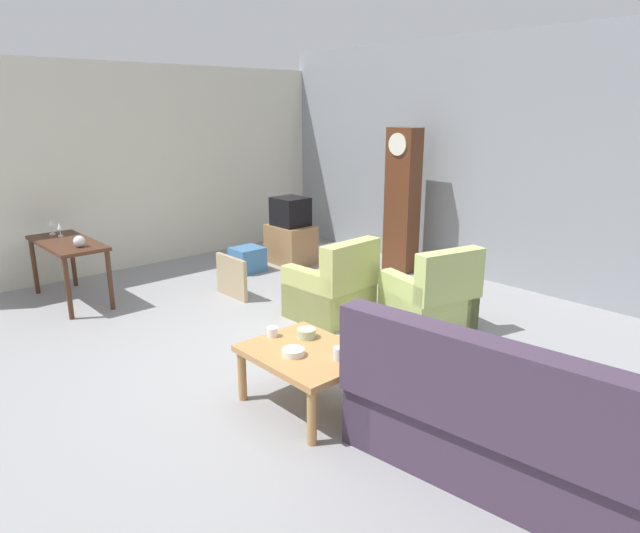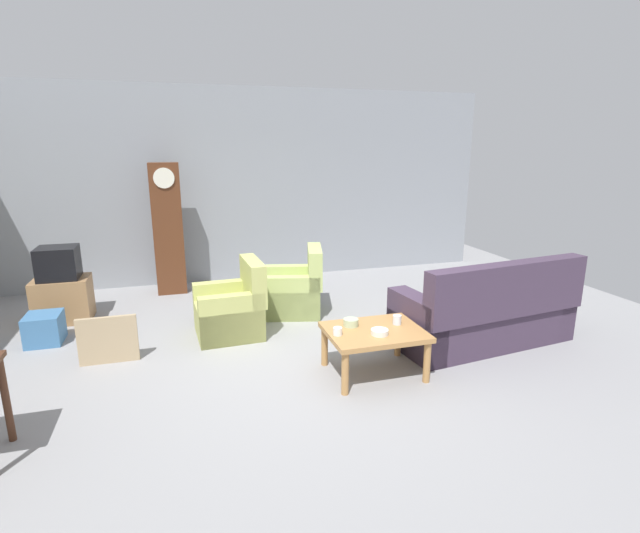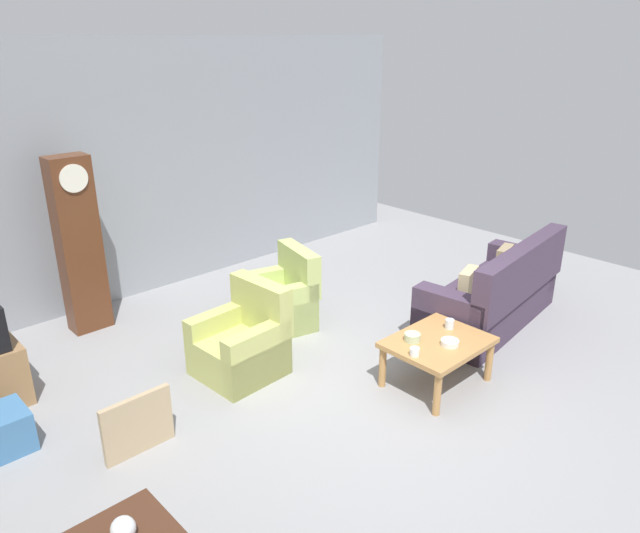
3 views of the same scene
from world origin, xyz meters
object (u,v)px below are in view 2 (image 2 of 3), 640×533
at_px(armchair_olive_near, 232,311).
at_px(cup_white_porcelain, 338,331).
at_px(armchair_olive_far, 295,291).
at_px(grandfather_clock, 168,229).
at_px(tv_stand_cabinet, 63,300).
at_px(storage_box_blue, 44,329).
at_px(cup_blue_rimmed, 397,320).
at_px(bowl_shallow_green, 351,322).
at_px(framed_picture_leaning, 108,340).
at_px(coffee_table_wood, 374,336).
at_px(couch_floral, 486,315).
at_px(bowl_white_stacked, 380,332).
at_px(tv_crt, 58,263).

distance_m(armchair_olive_near, cup_white_porcelain, 1.73).
bearing_deg(armchair_olive_far, cup_white_porcelain, -92.09).
height_order(grandfather_clock, tv_stand_cabinet, grandfather_clock).
relative_size(armchair_olive_near, storage_box_blue, 2.19).
bearing_deg(cup_blue_rimmed, armchair_olive_near, 137.79).
bearing_deg(bowl_shallow_green, armchair_olive_far, 94.09).
xyz_separation_m(framed_picture_leaning, storage_box_blue, (-0.79, 0.80, -0.08)).
relative_size(grandfather_clock, storage_box_blue, 4.79).
height_order(coffee_table_wood, framed_picture_leaning, framed_picture_leaning).
height_order(tv_stand_cabinet, cup_white_porcelain, tv_stand_cabinet).
height_order(armchair_olive_far, bowl_shallow_green, armchair_olive_far).
bearing_deg(armchair_olive_near, armchair_olive_far, 30.72).
distance_m(coffee_table_wood, bowl_shallow_green, 0.28).
distance_m(armchair_olive_far, coffee_table_wood, 2.05).
xyz_separation_m(couch_floral, cup_white_porcelain, (-1.95, -0.36, 0.16)).
distance_m(framed_picture_leaning, cup_blue_rimmed, 3.06).
relative_size(coffee_table_wood, bowl_white_stacked, 5.60).
bearing_deg(tv_stand_cabinet, grandfather_clock, 33.71).
distance_m(armchair_olive_far, framed_picture_leaning, 2.49).
bearing_deg(framed_picture_leaning, cup_blue_rimmed, -18.33).
distance_m(grandfather_clock, bowl_shallow_green, 3.81).
distance_m(grandfather_clock, cup_blue_rimmed, 4.12).
height_order(couch_floral, armchair_olive_far, couch_floral).
height_order(grandfather_clock, bowl_white_stacked, grandfather_clock).
bearing_deg(armchair_olive_near, cup_white_porcelain, -60.22).
relative_size(armchair_olive_far, bowl_white_stacked, 5.55).
height_order(cup_white_porcelain, bowl_white_stacked, cup_white_porcelain).
height_order(armchair_olive_near, armchair_olive_far, same).
xyz_separation_m(armchair_olive_far, tv_stand_cabinet, (-3.01, 0.56, -0.02)).
height_order(armchair_olive_far, tv_crt, tv_crt).
bearing_deg(tv_crt, framed_picture_leaning, -64.91).
bearing_deg(cup_white_porcelain, couch_floral, 10.47).
bearing_deg(tv_stand_cabinet, couch_floral, -24.70).
bearing_deg(couch_floral, tv_stand_cabinet, 155.30).
bearing_deg(cup_blue_rimmed, couch_floral, 11.54).
distance_m(cup_white_porcelain, bowl_white_stacked, 0.41).
height_order(coffee_table_wood, tv_stand_cabinet, tv_stand_cabinet).
xyz_separation_m(coffee_table_wood, storage_box_blue, (-3.41, 1.83, -0.23)).
xyz_separation_m(armchair_olive_far, coffee_table_wood, (0.33, -2.02, 0.10)).
xyz_separation_m(coffee_table_wood, tv_crt, (-3.34, 2.58, 0.38)).
xyz_separation_m(tv_stand_cabinet, tv_crt, (0.00, 0.00, 0.50)).
bearing_deg(armchair_olive_far, armchair_olive_near, -149.28).
height_order(storage_box_blue, bowl_shallow_green, bowl_shallow_green).
xyz_separation_m(armchair_olive_far, grandfather_clock, (-1.64, 1.48, 0.71)).
height_order(cup_blue_rimmed, bowl_white_stacked, cup_blue_rimmed).
relative_size(tv_crt, cup_white_porcelain, 5.37).
relative_size(coffee_table_wood, tv_crt, 2.00).
distance_m(storage_box_blue, bowl_white_stacked, 3.94).
relative_size(armchair_olive_far, cup_white_porcelain, 10.63).
xyz_separation_m(framed_picture_leaning, bowl_shallow_green, (2.42, -0.87, 0.25)).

